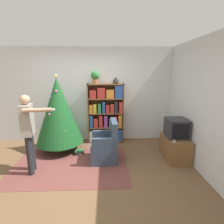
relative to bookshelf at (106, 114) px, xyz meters
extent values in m
plane|color=brown|center=(-0.56, -1.66, -0.80)|extent=(14.00, 14.00, 0.00)
cube|color=silver|center=(-0.56, 0.23, 0.50)|extent=(8.00, 0.10, 2.60)
cube|color=silver|center=(1.86, -1.66, 0.50)|extent=(0.10, 8.00, 2.60)
cube|color=brown|center=(-0.77, -1.31, -0.79)|extent=(2.40, 1.62, 0.01)
cube|color=brown|center=(-0.49, 0.01, 0.02)|extent=(0.03, 0.29, 1.63)
cube|color=brown|center=(0.46, 0.01, 0.02)|extent=(0.03, 0.29, 1.63)
cube|color=brown|center=(-0.01, 0.01, 0.82)|extent=(0.98, 0.29, 0.03)
cube|color=brown|center=(-0.01, 0.15, 0.02)|extent=(0.98, 0.01, 1.63)
cube|color=brown|center=(-0.01, 0.01, -0.77)|extent=(0.95, 0.29, 0.03)
cube|color=beige|center=(-0.40, -0.02, -0.61)|extent=(0.12, 0.23, 0.28)
cube|color=#5B899E|center=(-0.23, 0.00, -0.63)|extent=(0.13, 0.27, 0.25)
cube|color=#2D7A42|center=(-0.09, -0.02, -0.62)|extent=(0.11, 0.24, 0.27)
cube|color=#5B899E|center=(0.05, -0.01, -0.58)|extent=(0.10, 0.25, 0.34)
cube|color=#232328|center=(0.22, -0.02, -0.61)|extent=(0.09, 0.24, 0.28)
cube|color=#284C93|center=(0.37, -0.01, -0.59)|extent=(0.13, 0.26, 0.32)
cube|color=brown|center=(-0.01, 0.01, -0.37)|extent=(0.95, 0.29, 0.03)
cube|color=#284C93|center=(-0.41, -0.02, -0.19)|extent=(0.08, 0.23, 0.33)
cube|color=#B22D28|center=(-0.29, -0.02, -0.23)|extent=(0.12, 0.24, 0.24)
cube|color=#B22D28|center=(-0.15, -0.02, -0.19)|extent=(0.09, 0.24, 0.33)
cube|color=#843889|center=(-0.02, -0.01, -0.19)|extent=(0.09, 0.26, 0.32)
cube|color=#5B899E|center=(0.13, -0.01, -0.23)|extent=(0.09, 0.27, 0.25)
cube|color=#B22D28|center=(0.24, -0.02, -0.20)|extent=(0.10, 0.23, 0.30)
cube|color=orange|center=(0.38, -0.01, -0.18)|extent=(0.09, 0.26, 0.34)
cube|color=brown|center=(-0.01, 0.01, 0.04)|extent=(0.95, 0.29, 0.03)
cube|color=orange|center=(-0.41, -0.01, 0.16)|extent=(0.09, 0.25, 0.23)
cube|color=gold|center=(-0.30, -0.02, 0.17)|extent=(0.08, 0.23, 0.24)
cube|color=#2D7A42|center=(-0.18, -0.02, 0.18)|extent=(0.08, 0.24, 0.26)
cube|color=#284C93|center=(-0.07, -0.01, 0.21)|extent=(0.07, 0.25, 0.31)
cube|color=#B22D28|center=(0.04, -0.01, 0.16)|extent=(0.09, 0.25, 0.22)
cube|color=#B22D28|center=(0.16, -0.02, 0.17)|extent=(0.10, 0.24, 0.25)
cube|color=#232328|center=(0.26, 0.00, 0.21)|extent=(0.08, 0.27, 0.32)
cube|color=#B22D28|center=(0.39, -0.03, 0.20)|extent=(0.09, 0.22, 0.30)
cube|color=brown|center=(-0.01, 0.01, 0.44)|extent=(0.95, 0.29, 0.03)
cube|color=#B22D28|center=(-0.35, 0.00, 0.56)|extent=(0.17, 0.28, 0.22)
cube|color=#B22D28|center=(-0.13, -0.02, 0.59)|extent=(0.20, 0.24, 0.29)
cube|color=orange|center=(0.11, -0.02, 0.57)|extent=(0.20, 0.23, 0.23)
cube|color=#284C93|center=(0.33, -0.03, 0.62)|extent=(0.20, 0.21, 0.34)
cube|color=brown|center=(1.56, -1.04, -0.54)|extent=(0.47, 0.82, 0.51)
cube|color=#28282D|center=(1.56, -1.04, -0.08)|extent=(0.44, 0.46, 0.42)
cube|color=black|center=(1.56, -1.27, -0.08)|extent=(0.36, 0.01, 0.33)
cube|color=white|center=(1.42, -1.29, -0.28)|extent=(0.04, 0.12, 0.02)
cylinder|color=#4C3323|center=(-1.17, -0.51, -0.75)|extent=(0.36, 0.36, 0.10)
cylinder|color=brown|center=(-1.17, -0.51, -0.64)|extent=(0.08, 0.08, 0.12)
cone|color=#195123|center=(-1.17, -0.51, 0.22)|extent=(1.14, 1.14, 1.59)
sphere|color=silver|center=(-1.29, -0.60, 0.56)|extent=(0.04, 0.04, 0.04)
sphere|color=#B74C93|center=(-1.30, -0.76, 0.19)|extent=(0.07, 0.07, 0.07)
sphere|color=#335BB2|center=(-1.54, -0.48, -0.08)|extent=(0.06, 0.06, 0.06)
sphere|color=#B74C93|center=(-0.95, -0.85, -0.17)|extent=(0.05, 0.05, 0.05)
sphere|color=silver|center=(-1.23, -0.44, 0.72)|extent=(0.05, 0.05, 0.05)
sphere|color=red|center=(-1.43, -0.68, 0.10)|extent=(0.06, 0.06, 0.06)
sphere|color=#B74C93|center=(-1.16, -0.62, 0.70)|extent=(0.07, 0.07, 0.07)
sphere|color=#B74C93|center=(-1.39, -0.60, 0.31)|extent=(0.06, 0.06, 0.06)
sphere|color=#E5CC4C|center=(-1.17, -0.51, 1.05)|extent=(0.07, 0.07, 0.07)
cube|color=#334256|center=(-0.07, -1.10, -0.59)|extent=(0.58, 0.58, 0.42)
cube|color=#334256|center=(0.16, -1.09, -0.13)|extent=(0.14, 0.56, 0.50)
cube|color=#334256|center=(-0.08, -0.86, -0.28)|extent=(0.51, 0.10, 0.20)
cube|color=#334256|center=(-0.06, -1.34, -0.28)|extent=(0.51, 0.10, 0.20)
cylinder|color=#232328|center=(-1.49, -1.42, -0.41)|extent=(0.11, 0.11, 0.78)
cylinder|color=#232328|center=(-1.46, -1.60, -0.41)|extent=(0.11, 0.11, 0.78)
cube|color=gray|center=(-1.48, -1.51, 0.27)|extent=(0.23, 0.34, 0.58)
cylinder|color=tan|center=(-1.51, -1.32, 0.24)|extent=(0.07, 0.07, 0.47)
cylinder|color=tan|center=(-1.21, -1.67, 0.49)|extent=(0.49, 0.14, 0.07)
cube|color=white|center=(-0.97, -1.64, 0.49)|extent=(0.11, 0.05, 0.03)
sphere|color=tan|center=(-1.48, -1.51, 0.65)|extent=(0.18, 0.18, 0.18)
cylinder|color=#935B38|center=(-0.29, 0.01, 0.90)|extent=(0.14, 0.14, 0.12)
sphere|color=#2D7033|center=(-0.29, 0.01, 1.06)|extent=(0.22, 0.22, 0.22)
cylinder|color=#473828|center=(0.26, 0.01, 0.86)|extent=(0.12, 0.12, 0.04)
cone|color=black|center=(0.26, 0.01, 0.95)|extent=(0.20, 0.20, 0.14)
cube|color=#232328|center=(-0.66, -0.77, -0.79)|extent=(0.21, 0.18, 0.02)
cube|color=beige|center=(-0.66, -0.79, -0.76)|extent=(0.20, 0.17, 0.02)
cube|color=#232328|center=(-0.66, -0.78, -0.73)|extent=(0.20, 0.16, 0.03)
cube|color=#2D7A42|center=(-0.66, -0.79, -0.71)|extent=(0.22, 0.17, 0.02)
camera|label=1|loc=(-0.02, -4.69, 1.14)|focal=28.00mm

